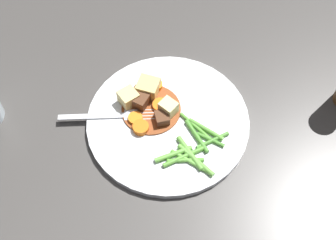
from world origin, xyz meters
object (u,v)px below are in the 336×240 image
at_px(potato_chunk_0, 168,108).
at_px(potato_chunk_1, 148,88).
at_px(carrot_slice_3, 160,106).
at_px(carrot_slice_4, 141,127).
at_px(carrot_slice_2, 135,118).
at_px(carrot_slice_1, 155,86).
at_px(potato_chunk_2, 128,98).
at_px(meat_chunk_1, 139,99).
at_px(dinner_plate, 168,122).
at_px(carrot_slice_0, 136,96).
at_px(meat_chunk_0, 162,118).
at_px(fork, 112,116).

relative_size(potato_chunk_0, potato_chunk_1, 0.77).
xyz_separation_m(carrot_slice_3, carrot_slice_4, (0.00, 0.06, 0.00)).
bearing_deg(carrot_slice_2, carrot_slice_3, -112.90).
bearing_deg(carrot_slice_1, potato_chunk_2, 70.01).
distance_m(carrot_slice_1, potato_chunk_0, 0.06).
height_order(carrot_slice_1, carrot_slice_3, carrot_slice_1).
bearing_deg(potato_chunk_2, meat_chunk_1, -151.87).
bearing_deg(dinner_plate, carrot_slice_0, -3.97).
relative_size(dinner_plate, potato_chunk_1, 7.70).
height_order(dinner_plate, meat_chunk_1, meat_chunk_1).
xyz_separation_m(carrot_slice_2, potato_chunk_1, (0.02, -0.06, 0.01)).
xyz_separation_m(potato_chunk_2, meat_chunk_0, (-0.07, -0.00, -0.00)).
bearing_deg(dinner_plate, potato_chunk_0, -56.77).
bearing_deg(potato_chunk_1, carrot_slice_0, 62.63).
bearing_deg(potato_chunk_0, potato_chunk_2, 18.38).
distance_m(carrot_slice_0, fork, 0.06).
relative_size(carrot_slice_0, carrot_slice_4, 1.04).
xyz_separation_m(carrot_slice_1, potato_chunk_2, (0.02, 0.05, 0.01)).
relative_size(carrot_slice_1, potato_chunk_2, 0.83).
bearing_deg(potato_chunk_0, carrot_slice_3, -3.02).
relative_size(dinner_plate, potato_chunk_0, 10.03).
distance_m(meat_chunk_0, meat_chunk_1, 0.06).
bearing_deg(carrot_slice_4, potato_chunk_0, -108.70).
xyz_separation_m(potato_chunk_1, meat_chunk_1, (-0.00, 0.03, -0.00)).
bearing_deg(dinner_plate, meat_chunk_0, 48.70).
bearing_deg(meat_chunk_1, dinner_plate, -178.74).
bearing_deg(meat_chunk_0, potato_chunk_1, -32.07).
distance_m(carrot_slice_1, carrot_slice_2, 0.08).
xyz_separation_m(carrot_slice_4, meat_chunk_1, (0.03, -0.04, 0.01)).
relative_size(dinner_plate, meat_chunk_0, 11.36).
xyz_separation_m(carrot_slice_0, fork, (0.01, 0.06, -0.00)).
relative_size(carrot_slice_0, carrot_slice_3, 1.04).
distance_m(carrot_slice_0, carrot_slice_1, 0.04).
relative_size(carrot_slice_2, meat_chunk_0, 1.01).
xyz_separation_m(potato_chunk_0, meat_chunk_1, (0.05, 0.01, -0.00)).
height_order(dinner_plate, meat_chunk_0, meat_chunk_0).
bearing_deg(meat_chunk_0, carrot_slice_4, 59.34).
bearing_deg(potato_chunk_2, carrot_slice_2, 144.85).
bearing_deg(potato_chunk_2, potato_chunk_1, -112.33).
height_order(carrot_slice_4, meat_chunk_1, meat_chunk_1).
height_order(carrot_slice_1, meat_chunk_1, meat_chunk_1).
bearing_deg(carrot_slice_0, meat_chunk_1, 152.30).
relative_size(carrot_slice_0, potato_chunk_1, 0.79).
distance_m(carrot_slice_2, potato_chunk_1, 0.06).
relative_size(carrot_slice_3, fork, 0.19).
bearing_deg(carrot_slice_1, potato_chunk_0, 149.00).
height_order(carrot_slice_0, carrot_slice_4, same).
xyz_separation_m(carrot_slice_1, potato_chunk_0, (-0.05, 0.03, 0.01)).
height_order(carrot_slice_1, carrot_slice_4, same).
relative_size(carrot_slice_0, carrot_slice_1, 1.16).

